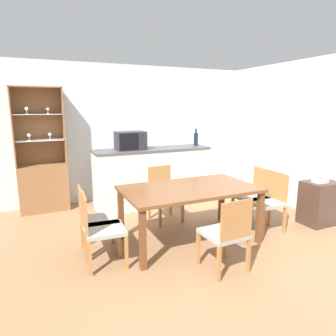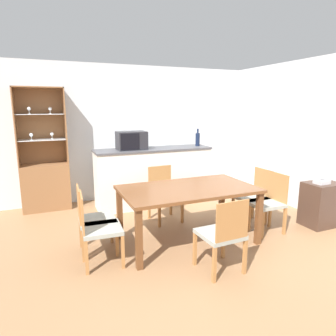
{
  "view_description": "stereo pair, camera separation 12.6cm",
  "coord_description": "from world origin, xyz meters",
  "views": [
    {
      "loc": [
        -1.63,
        -3.04,
        1.78
      ],
      "look_at": [
        0.24,
        1.11,
        0.84
      ],
      "focal_mm": 32.0,
      "sensor_mm": 36.0,
      "label": 1
    },
    {
      "loc": [
        -1.52,
        -3.09,
        1.78
      ],
      "look_at": [
        0.24,
        1.11,
        0.84
      ],
      "focal_mm": 32.0,
      "sensor_mm": 36.0,
      "label": 2
    }
  ],
  "objects": [
    {
      "name": "kitchen_counter",
      "position": [
        0.3,
        1.93,
        0.52
      ],
      "size": [
        2.11,
        0.57,
        1.04
      ],
      "color": "silver",
      "rests_on": "ground_plane"
    },
    {
      "name": "dining_chair_side_left_far",
      "position": [
        -1.02,
        0.44,
        0.43
      ],
      "size": [
        0.45,
        0.45,
        0.85
      ],
      "rotation": [
        0.0,
        0.0,
        -1.62
      ],
      "color": "#999E93",
      "rests_on": "ground_plane"
    },
    {
      "name": "wall_back",
      "position": [
        0.0,
        2.63,
        1.27
      ],
      "size": [
        6.8,
        0.06,
        2.55
      ],
      "color": "silver",
      "rests_on": "ground_plane"
    },
    {
      "name": "wine_bottle",
      "position": [
        1.2,
        1.93,
        1.17
      ],
      "size": [
        0.08,
        0.08,
        0.33
      ],
      "color": "#141E38",
      "rests_on": "kitchen_counter"
    },
    {
      "name": "telephone",
      "position": [
        2.22,
        -0.03,
        0.7
      ],
      "size": [
        0.2,
        0.15,
        0.11
      ],
      "color": "#B7B7BC",
      "rests_on": "side_cabinet"
    },
    {
      "name": "side_cabinet",
      "position": [
        2.29,
        0.0,
        0.33
      ],
      "size": [
        0.52,
        0.39,
        0.66
      ],
      "color": "#422D23",
      "rests_on": "ground_plane"
    },
    {
      "name": "dining_chair_head_near",
      "position": [
        0.18,
        -0.54,
        0.43
      ],
      "size": [
        0.45,
        0.45,
        0.85
      ],
      "rotation": [
        0.0,
        0.0,
        0.05
      ],
      "color": "#999E93",
      "rests_on": "ground_plane"
    },
    {
      "name": "dining_chair_side_right_near",
      "position": [
        1.39,
        0.14,
        0.43
      ],
      "size": [
        0.43,
        0.43,
        0.85
      ],
      "rotation": [
        0.0,
        0.0,
        1.57
      ],
      "color": "#999E93",
      "rests_on": "ground_plane"
    },
    {
      "name": "microwave",
      "position": [
        -0.1,
        1.94,
        1.2
      ],
      "size": [
        0.5,
        0.34,
        0.31
      ],
      "color": "#232328",
      "rests_on": "kitchen_counter"
    },
    {
      "name": "dining_chair_side_left_near",
      "position": [
        -1.02,
        0.14,
        0.43
      ],
      "size": [
        0.46,
        0.46,
        0.85
      ],
      "rotation": [
        0.0,
        0.0,
        -1.64
      ],
      "color": "#999E93",
      "rests_on": "ground_plane"
    },
    {
      "name": "ground_plane",
      "position": [
        0.0,
        0.0,
        0.0
      ],
      "size": [
        18.0,
        18.0,
        0.0
      ],
      "primitive_type": "plane",
      "color": "#936B47"
    },
    {
      "name": "display_cabinet",
      "position": [
        -1.53,
        2.41,
        0.58
      ],
      "size": [
        0.79,
        0.4,
        2.09
      ],
      "color": "brown",
      "rests_on": "ground_plane"
    },
    {
      "name": "wall_right",
      "position": [
        2.58,
        0.3,
        1.27
      ],
      "size": [
        0.06,
        4.6,
        2.55
      ],
      "color": "silver",
      "rests_on": "ground_plane"
    },
    {
      "name": "dining_chair_head_far",
      "position": [
        0.18,
        1.12,
        0.43
      ],
      "size": [
        0.46,
        0.46,
        0.85
      ],
      "rotation": [
        0.0,
        0.0,
        3.2
      ],
      "color": "#999E93",
      "rests_on": "ground_plane"
    },
    {
      "name": "dining_chair_side_right_far",
      "position": [
        1.39,
        0.44,
        0.43
      ],
      "size": [
        0.44,
        0.44,
        0.85
      ],
      "rotation": [
        0.0,
        0.0,
        1.6
      ],
      "color": "#999E93",
      "rests_on": "ground_plane"
    },
    {
      "name": "dining_table",
      "position": [
        0.18,
        0.29,
        0.66
      ],
      "size": [
        1.75,
        1.0,
        0.74
      ],
      "color": "brown",
      "rests_on": "ground_plane"
    }
  ]
}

